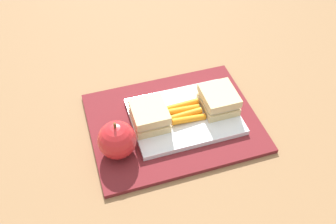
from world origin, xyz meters
The scene contains 7 objects.
ground_plane centered at (0.00, 0.00, 0.00)m, with size 2.40×2.40×0.00m, color olive.
lunchbag_mat centered at (0.00, 0.00, 0.01)m, with size 0.36×0.28×0.01m, color maroon.
food_tray centered at (-0.03, 0.00, 0.02)m, with size 0.23×0.17×0.01m, color white.
sandwich_half_left centered at (-0.10, 0.00, 0.04)m, with size 0.07×0.08×0.04m.
sandwich_half_right centered at (0.05, 0.00, 0.04)m, with size 0.07×0.08×0.04m.
carrot_sticks_bundle centered at (-0.03, 0.00, 0.03)m, with size 0.08×0.06×0.02m.
apple centered at (0.13, 0.05, 0.05)m, with size 0.08×0.08×0.09m.
Camera 1 is at (0.18, 0.52, 0.63)m, focal length 40.54 mm.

